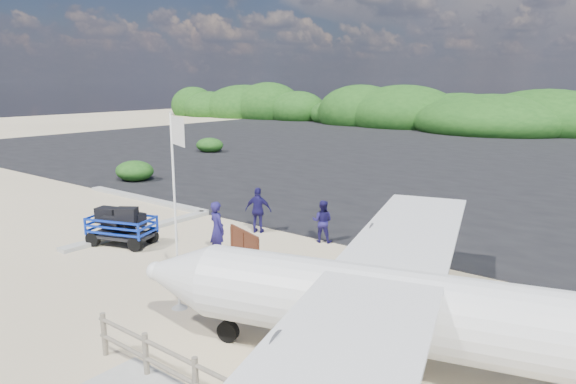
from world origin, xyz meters
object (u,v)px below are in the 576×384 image
at_px(signboard, 245,275).
at_px(crew_a, 217,229).
at_px(flagpole, 180,308).
at_px(crew_c, 258,210).
at_px(aircraft_small, 355,150).
at_px(baggage_cart, 123,245).
at_px(crew_b, 322,221).

distance_m(signboard, crew_a, 2.30).
relative_size(flagpole, crew_c, 2.84).
bearing_deg(signboard, flagpole, -66.54).
bearing_deg(crew_a, aircraft_small, -53.03).
xyz_separation_m(flagpole, crew_a, (-2.19, 3.58, 0.99)).
bearing_deg(aircraft_small, flagpole, 73.56).
height_order(baggage_cart, crew_a, crew_a).
xyz_separation_m(baggage_cart, crew_a, (3.78, 1.26, 0.99)).
height_order(crew_a, aircraft_small, crew_a).
distance_m(signboard, aircraft_small, 31.24).
xyz_separation_m(signboard, aircraft_small, (-12.89, 28.46, 0.00)).
bearing_deg(flagpole, crew_a, 121.46).
bearing_deg(signboard, baggage_cart, -156.01).
xyz_separation_m(crew_c, aircraft_small, (-10.12, 24.64, -0.93)).
height_order(baggage_cart, crew_b, crew_b).
distance_m(crew_c, aircraft_small, 26.66).
bearing_deg(signboard, crew_c, 144.56).
bearing_deg(crew_b, flagpole, 70.76).
bearing_deg(crew_c, aircraft_small, -92.11).
bearing_deg(aircraft_small, crew_a, 72.34).
height_order(flagpole, crew_a, flagpole).
distance_m(flagpole, crew_a, 4.31).
distance_m(flagpole, aircraft_small, 33.96).
relative_size(baggage_cart, flagpole, 0.49).
height_order(crew_b, aircraft_small, crew_b).
distance_m(baggage_cart, signboard, 5.75).
bearing_deg(aircraft_small, crew_b, 78.91).
distance_m(signboard, crew_c, 4.81).
bearing_deg(signboard, crew_b, 108.93).
bearing_deg(crew_a, signboard, 175.15).
distance_m(baggage_cart, crew_a, 4.11).
distance_m(baggage_cart, crew_b, 7.57).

